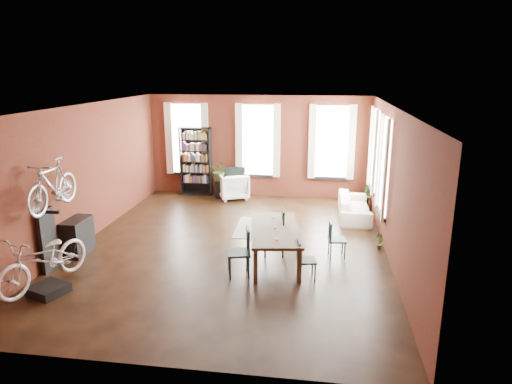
% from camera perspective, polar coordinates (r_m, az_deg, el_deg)
% --- Properties ---
extents(room, '(9.00, 9.04, 3.22)m').
position_cam_1_polar(room, '(10.63, -1.28, 5.15)').
color(room, black).
rests_on(room, ground).
extents(dining_table, '(1.31, 2.31, 0.75)m').
position_cam_1_polar(dining_table, '(9.72, 2.40, -6.64)').
color(dining_table, '#473A2A').
rests_on(dining_table, ground).
extents(dining_chair_a, '(0.55, 0.55, 0.97)m').
position_cam_1_polar(dining_chair_a, '(9.05, -2.20, -7.58)').
color(dining_chair_a, '#173332').
rests_on(dining_chair_a, ground).
extents(dining_chair_b, '(0.53, 0.53, 1.03)m').
position_cam_1_polar(dining_chair_b, '(10.03, 2.25, -5.07)').
color(dining_chair_b, '#1E301C').
rests_on(dining_chair_b, ground).
extents(dining_chair_c, '(0.43, 0.43, 0.79)m').
position_cam_1_polar(dining_chair_c, '(8.98, 6.32, -8.47)').
color(dining_chair_c, black).
rests_on(dining_chair_c, ground).
extents(dining_chair_d, '(0.42, 0.42, 0.80)m').
position_cam_1_polar(dining_chair_d, '(10.09, 10.10, -5.89)').
color(dining_chair_d, '#1C3E3A').
rests_on(dining_chair_d, ground).
extents(bookshelf, '(1.00, 0.32, 2.20)m').
position_cam_1_polar(bookshelf, '(14.84, -7.52, 3.83)').
color(bookshelf, black).
rests_on(bookshelf, ground).
extents(white_armchair, '(1.12, 1.09, 0.89)m').
position_cam_1_polar(white_armchair, '(14.38, -2.86, 0.90)').
color(white_armchair, white).
rests_on(white_armchair, ground).
extents(cream_sofa, '(0.61, 2.08, 0.81)m').
position_cam_1_polar(cream_sofa, '(12.85, 12.22, -1.35)').
color(cream_sofa, beige).
rests_on(cream_sofa, ground).
extents(striped_rug, '(1.10, 1.70, 0.01)m').
position_cam_1_polar(striped_rug, '(11.83, 0.03, -4.48)').
color(striped_rug, black).
rests_on(striped_rug, ground).
extents(bike_trainer, '(0.73, 0.73, 0.17)m').
position_cam_1_polar(bike_trainer, '(9.32, -24.51, -11.05)').
color(bike_trainer, black).
rests_on(bike_trainer, ground).
extents(bike_wall_rack, '(0.16, 0.60, 1.30)m').
position_cam_1_polar(bike_wall_rack, '(10.12, -24.59, -5.50)').
color(bike_wall_rack, black).
rests_on(bike_wall_rack, ground).
extents(console_table, '(0.40, 0.80, 0.80)m').
position_cam_1_polar(console_table, '(10.86, -21.40, -5.19)').
color(console_table, black).
rests_on(console_table, ground).
extents(plant_stand, '(0.36, 0.36, 0.57)m').
position_cam_1_polar(plant_stand, '(14.52, -4.55, 0.35)').
color(plant_stand, black).
rests_on(plant_stand, ground).
extents(plant_by_sofa, '(0.44, 0.69, 0.29)m').
position_cam_1_polar(plant_by_sofa, '(14.00, 13.58, -1.18)').
color(plant_by_sofa, '#2F6327').
rests_on(plant_by_sofa, ground).
extents(plant_small, '(0.42, 0.43, 0.14)m').
position_cam_1_polar(plant_small, '(10.84, 15.12, -6.55)').
color(plant_small, '#2E5622').
rests_on(plant_small, ground).
extents(bicycle_floor, '(0.93, 1.17, 1.94)m').
position_cam_1_polar(bicycle_floor, '(8.95, -25.29, -4.89)').
color(bicycle_floor, beige).
rests_on(bicycle_floor, bike_trainer).
extents(bicycle_hung, '(0.47, 1.00, 1.66)m').
position_cam_1_polar(bicycle_hung, '(9.60, -24.30, 2.70)').
color(bicycle_hung, '#A5A8AD').
rests_on(bicycle_hung, bike_wall_rack).
extents(plant_on_stand, '(0.68, 0.73, 0.48)m').
position_cam_1_polar(plant_on_stand, '(14.40, -4.56, 2.39)').
color(plant_on_stand, '#325321').
rests_on(plant_on_stand, plant_stand).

